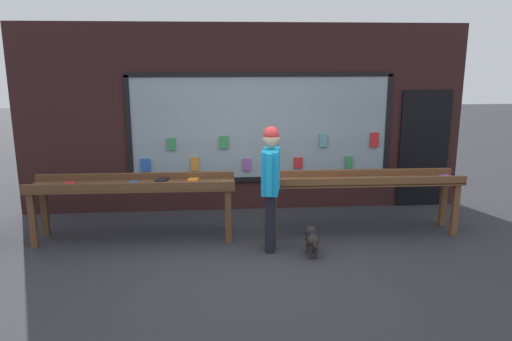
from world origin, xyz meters
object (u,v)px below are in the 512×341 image
object	(u,v)px
display_table_left	(133,189)
person_browsing	(271,178)
small_dog	(312,238)
display_table_right	(363,185)

from	to	relation	value
display_table_left	person_browsing	world-z (taller)	person_browsing
person_browsing	small_dog	size ratio (longest dim) A/B	3.29
display_table_right	person_browsing	world-z (taller)	person_browsing
display_table_right	person_browsing	xyz separation A→B (m)	(-1.49, -0.63, 0.29)
small_dog	display_table_right	bearing A→B (deg)	-44.60
display_table_left	small_dog	world-z (taller)	display_table_left
display_table_right	small_dog	size ratio (longest dim) A/B	5.57
display_table_left	person_browsing	xyz separation A→B (m)	(1.98, -0.63, 0.28)
display_table_right	small_dog	xyz separation A→B (m)	(-0.94, -0.85, -0.52)
person_browsing	display_table_left	bearing A→B (deg)	83.84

